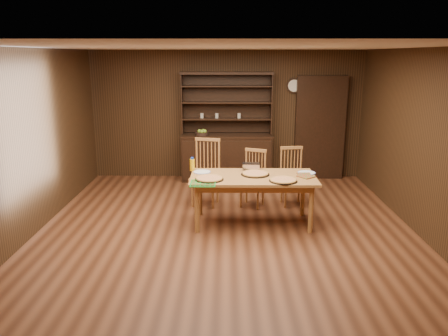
{
  "coord_description": "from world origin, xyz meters",
  "views": [
    {
      "loc": [
        0.01,
        -5.94,
        2.5
      ],
      "look_at": [
        -0.04,
        0.4,
        0.85
      ],
      "focal_mm": 35.0,
      "sensor_mm": 36.0,
      "label": 1
    }
  ],
  "objects_px": {
    "juice_bottle": "(192,165)",
    "dining_table": "(253,181)",
    "chair_right": "(292,174)",
    "chair_center": "(254,176)",
    "chair_left": "(206,170)",
    "china_hutch": "(227,151)"
  },
  "relations": [
    {
      "from": "china_hutch",
      "to": "juice_bottle",
      "type": "distance_m",
      "value": 2.21
    },
    {
      "from": "china_hutch",
      "to": "dining_table",
      "type": "xyz_separation_m",
      "value": [
        0.4,
        -2.44,
        0.07
      ]
    },
    {
      "from": "chair_center",
      "to": "chair_right",
      "type": "distance_m",
      "value": 0.66
    },
    {
      "from": "chair_center",
      "to": "chair_left",
      "type": "bearing_deg",
      "value": -163.27
    },
    {
      "from": "dining_table",
      "to": "chair_left",
      "type": "relative_size",
      "value": 1.65
    },
    {
      "from": "chair_left",
      "to": "chair_right",
      "type": "xyz_separation_m",
      "value": [
        1.46,
        -0.01,
        -0.08
      ]
    },
    {
      "from": "chair_right",
      "to": "juice_bottle",
      "type": "bearing_deg",
      "value": -165.65
    },
    {
      "from": "chair_right",
      "to": "juice_bottle",
      "type": "distance_m",
      "value": 1.79
    },
    {
      "from": "dining_table",
      "to": "chair_right",
      "type": "xyz_separation_m",
      "value": [
        0.72,
        0.93,
        -0.14
      ]
    },
    {
      "from": "china_hutch",
      "to": "juice_bottle",
      "type": "height_order",
      "value": "china_hutch"
    },
    {
      "from": "chair_left",
      "to": "dining_table",
      "type": "bearing_deg",
      "value": -39.08
    },
    {
      "from": "dining_table",
      "to": "chair_right",
      "type": "height_order",
      "value": "chair_right"
    },
    {
      "from": "chair_center",
      "to": "dining_table",
      "type": "bearing_deg",
      "value": -71.55
    },
    {
      "from": "chair_left",
      "to": "chair_center",
      "type": "height_order",
      "value": "chair_left"
    },
    {
      "from": "dining_table",
      "to": "juice_bottle",
      "type": "bearing_deg",
      "value": 161.63
    },
    {
      "from": "juice_bottle",
      "to": "dining_table",
      "type": "bearing_deg",
      "value": -18.37
    },
    {
      "from": "dining_table",
      "to": "chair_left",
      "type": "height_order",
      "value": "chair_left"
    },
    {
      "from": "chair_center",
      "to": "china_hutch",
      "type": "bearing_deg",
      "value": 128.94
    },
    {
      "from": "china_hutch",
      "to": "juice_bottle",
      "type": "bearing_deg",
      "value": -103.99
    },
    {
      "from": "juice_bottle",
      "to": "chair_right",
      "type": "bearing_deg",
      "value": 20.66
    },
    {
      "from": "chair_center",
      "to": "chair_right",
      "type": "bearing_deg",
      "value": 29.22
    },
    {
      "from": "chair_left",
      "to": "chair_right",
      "type": "distance_m",
      "value": 1.47
    }
  ]
}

